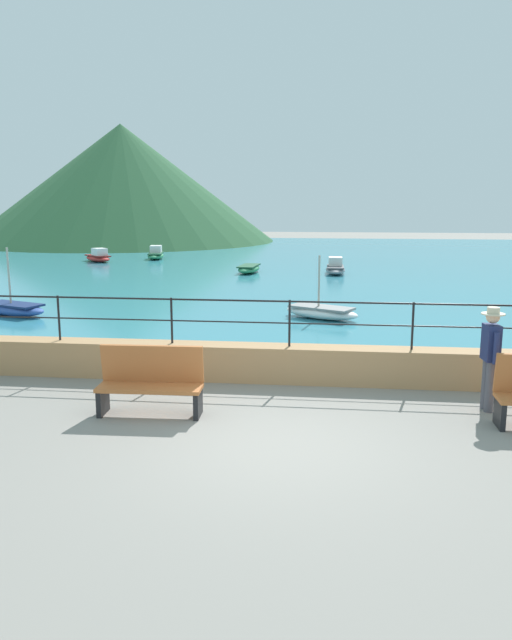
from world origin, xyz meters
TOP-DOWN VIEW (x-y plane):
  - ground_plane at (0.00, 0.00)m, footprint 120.00×120.00m
  - promenade_wall at (0.00, 3.20)m, footprint 20.00×0.56m
  - railing at (0.00, 3.20)m, footprint 18.44×0.04m
  - lake_water at (0.00, 25.84)m, footprint 64.00×44.32m
  - hill_main at (-16.39, 42.59)m, footprint 25.18×25.18m
  - bench_main at (-2.13, 1.10)m, footprint 1.72×0.62m
  - person_walking at (3.40, 1.91)m, footprint 0.38×0.57m
  - boat_0 at (1.02, 20.83)m, footprint 0.92×2.31m
  - boat_1 at (-3.04, 20.72)m, footprint 1.12×2.38m
  - boat_2 at (0.54, 9.49)m, footprint 2.45×1.87m
  - boat_3 at (-8.63, 8.95)m, footprint 2.47×1.66m
  - boat_4 at (-12.07, 25.05)m, footprint 2.27×2.26m
  - boat_5 at (-9.34, 27.06)m, footprint 1.28×2.42m

SIDE VIEW (x-z plane):
  - ground_plane at x=0.00m, z-range 0.00..0.00m
  - lake_water at x=0.00m, z-range 0.00..0.06m
  - boat_1 at x=-3.04m, z-range 0.08..0.44m
  - boat_2 at x=0.54m, z-range -0.66..1.18m
  - boat_3 at x=-8.63m, z-range -0.75..1.27m
  - boat_0 at x=1.02m, z-range -0.05..0.71m
  - boat_4 at x=-12.07m, z-range -0.05..0.71m
  - boat_5 at x=-9.34m, z-range -0.05..0.71m
  - promenade_wall at x=0.00m, z-range 0.00..0.70m
  - bench_main at x=-2.13m, z-range -0.01..1.12m
  - person_walking at x=3.40m, z-range 0.10..1.85m
  - railing at x=0.00m, z-range 0.89..1.79m
  - hill_main at x=-16.39m, z-range 0.00..9.53m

